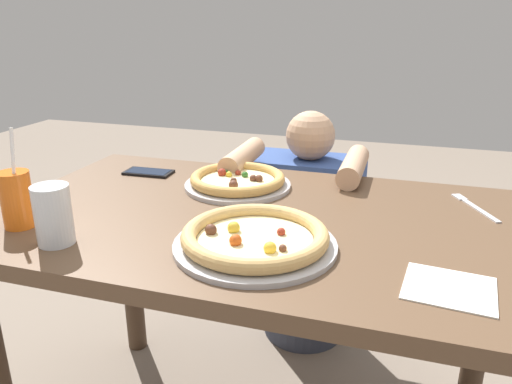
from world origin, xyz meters
The scene contains 9 objects.
dining_table centered at (0.00, 0.00, 0.64)m, with size 1.36×0.80×0.75m.
pizza_near centered at (0.04, -0.18, 0.77)m, with size 0.35×0.35×0.05m.
pizza_far centered at (-0.13, 0.19, 0.77)m, with size 0.31×0.31×0.04m.
drink_cup_colored centered at (-0.52, -0.23, 0.82)m, with size 0.07×0.07×0.24m.
water_cup_clear centered at (-0.38, -0.28, 0.82)m, with size 0.08×0.08×0.13m.
paper_napkin centered at (0.43, -0.23, 0.75)m, with size 0.16×0.14×0.00m, color white.
fork centered at (0.51, 0.23, 0.75)m, with size 0.10×0.19×0.00m.
cell_phone centered at (-0.44, 0.23, 0.75)m, with size 0.15×0.08×0.01m.
diner_seated centered at (0.00, 0.61, 0.40)m, with size 0.43×0.53×0.91m.
Camera 1 is at (0.33, -1.09, 1.22)m, focal length 34.60 mm.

